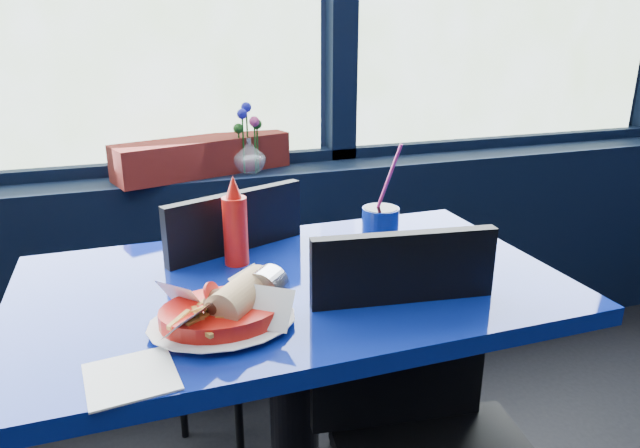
{
  "coord_description": "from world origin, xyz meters",
  "views": [
    {
      "loc": [
        -0.02,
        0.87,
        1.29
      ],
      "look_at": [
        0.36,
        1.98,
        0.88
      ],
      "focal_mm": 32.0,
      "sensor_mm": 36.0,
      "label": 1
    }
  ],
  "objects_px": {
    "near_table": "(293,350)",
    "flower_vase": "(249,152)",
    "ketchup_bottle": "(235,226)",
    "chair_near_back": "(248,310)",
    "chair_near_front": "(429,426)",
    "food_basket": "(225,311)",
    "planter_box": "(204,156)",
    "soda_cup": "(380,234)"
  },
  "relations": [
    {
      "from": "ketchup_bottle",
      "to": "soda_cup",
      "type": "xyz_separation_m",
      "value": [
        0.32,
        -0.11,
        -0.02
      ]
    },
    {
      "from": "chair_near_back",
      "to": "planter_box",
      "type": "xyz_separation_m",
      "value": [
        -0.03,
        0.54,
        0.34
      ]
    },
    {
      "from": "near_table",
      "to": "flower_vase",
      "type": "bearing_deg",
      "value": 84.05
    },
    {
      "from": "chair_near_front",
      "to": "planter_box",
      "type": "xyz_separation_m",
      "value": [
        -0.27,
        1.15,
        0.34
      ]
    },
    {
      "from": "chair_near_front",
      "to": "flower_vase",
      "type": "height_order",
      "value": "flower_vase"
    },
    {
      "from": "near_table",
      "to": "flower_vase",
      "type": "relative_size",
      "value": 4.9
    },
    {
      "from": "ketchup_bottle",
      "to": "chair_near_back",
      "type": "bearing_deg",
      "value": 72.76
    },
    {
      "from": "chair_near_front",
      "to": "flower_vase",
      "type": "distance_m",
      "value": 1.17
    },
    {
      "from": "food_basket",
      "to": "near_table",
      "type": "bearing_deg",
      "value": 19.45
    },
    {
      "from": "planter_box",
      "to": "ketchup_bottle",
      "type": "distance_m",
      "value": 0.73
    },
    {
      "from": "near_table",
      "to": "soda_cup",
      "type": "relative_size",
      "value": 4.09
    },
    {
      "from": "planter_box",
      "to": "soda_cup",
      "type": "relative_size",
      "value": 2.11
    },
    {
      "from": "chair_near_back",
      "to": "flower_vase",
      "type": "height_order",
      "value": "flower_vase"
    },
    {
      "from": "chair_near_back",
      "to": "food_basket",
      "type": "relative_size",
      "value": 2.96
    },
    {
      "from": "planter_box",
      "to": "soda_cup",
      "type": "distance_m",
      "value": 0.89
    },
    {
      "from": "planter_box",
      "to": "ketchup_bottle",
      "type": "height_order",
      "value": "ketchup_bottle"
    },
    {
      "from": "near_table",
      "to": "soda_cup",
      "type": "bearing_deg",
      "value": 6.62
    },
    {
      "from": "flower_vase",
      "to": "ketchup_bottle",
      "type": "relative_size",
      "value": 1.12
    },
    {
      "from": "chair_near_front",
      "to": "ketchup_bottle",
      "type": "distance_m",
      "value": 0.61
    },
    {
      "from": "near_table",
      "to": "planter_box",
      "type": "distance_m",
      "value": 0.91
    },
    {
      "from": "chair_near_back",
      "to": "soda_cup",
      "type": "relative_size",
      "value": 3.08
    },
    {
      "from": "chair_near_front",
      "to": "soda_cup",
      "type": "height_order",
      "value": "soda_cup"
    },
    {
      "from": "ketchup_bottle",
      "to": "soda_cup",
      "type": "height_order",
      "value": "soda_cup"
    },
    {
      "from": "chair_near_front",
      "to": "near_table",
      "type": "bearing_deg",
      "value": 132.87
    },
    {
      "from": "chair_near_back",
      "to": "food_basket",
      "type": "xyz_separation_m",
      "value": [
        -0.14,
        -0.49,
        0.26
      ]
    },
    {
      "from": "near_table",
      "to": "food_basket",
      "type": "relative_size",
      "value": 3.93
    },
    {
      "from": "planter_box",
      "to": "chair_near_front",
      "type": "bearing_deg",
      "value": -93.9
    },
    {
      "from": "near_table",
      "to": "ketchup_bottle",
      "type": "bearing_deg",
      "value": 126.12
    },
    {
      "from": "flower_vase",
      "to": "chair_near_back",
      "type": "bearing_deg",
      "value": -104.15
    },
    {
      "from": "planter_box",
      "to": "food_basket",
      "type": "distance_m",
      "value": 1.03
    },
    {
      "from": "food_basket",
      "to": "soda_cup",
      "type": "bearing_deg",
      "value": 2.21
    },
    {
      "from": "near_table",
      "to": "ketchup_bottle",
      "type": "distance_m",
      "value": 0.32
    },
    {
      "from": "ketchup_bottle",
      "to": "soda_cup",
      "type": "bearing_deg",
      "value": -18.5
    },
    {
      "from": "chair_near_front",
      "to": "chair_near_back",
      "type": "height_order",
      "value": "chair_near_back"
    },
    {
      "from": "planter_box",
      "to": "soda_cup",
      "type": "bearing_deg",
      "value": -87.77
    },
    {
      "from": "chair_near_back",
      "to": "flower_vase",
      "type": "relative_size",
      "value": 3.68
    },
    {
      "from": "chair_near_back",
      "to": "ketchup_bottle",
      "type": "relative_size",
      "value": 4.14
    },
    {
      "from": "chair_near_front",
      "to": "soda_cup",
      "type": "bearing_deg",
      "value": 93.47
    },
    {
      "from": "near_table",
      "to": "ketchup_bottle",
      "type": "height_order",
      "value": "ketchup_bottle"
    },
    {
      "from": "chair_near_front",
      "to": "chair_near_back",
      "type": "bearing_deg",
      "value": 119.17
    },
    {
      "from": "chair_near_back",
      "to": "flower_vase",
      "type": "xyz_separation_m",
      "value": [
        0.12,
        0.49,
        0.36
      ]
    },
    {
      "from": "near_table",
      "to": "planter_box",
      "type": "xyz_separation_m",
      "value": [
        -0.07,
        0.86,
        0.29
      ]
    }
  ]
}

